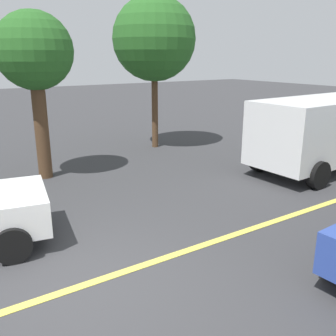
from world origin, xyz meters
name	(u,v)px	position (x,y,z in m)	size (l,w,h in m)	color
ground_plane	(82,286)	(0.00, 0.00, 0.00)	(80.00, 80.00, 0.00)	#38383A
lane_marking_centre	(228,237)	(3.00, 0.00, 0.01)	(28.00, 0.16, 0.01)	#E0D14C
white_van	(327,129)	(8.65, 1.89, 1.27)	(5.27, 2.42, 2.20)	white
tree_left_verge	(34,54)	(1.13, 5.81, 3.44)	(2.09, 2.09, 4.58)	#513823
tree_centre_verge	(154,39)	(5.82, 7.35, 3.99)	(3.03, 3.03, 5.52)	#513823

